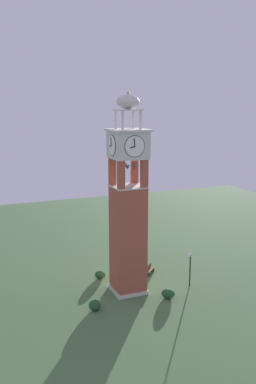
# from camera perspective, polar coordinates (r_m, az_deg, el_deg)

# --- Properties ---
(ground) EXTENTS (80.00, 80.00, 0.00)m
(ground) POSITION_cam_1_polar(r_m,az_deg,el_deg) (40.91, -0.00, -13.21)
(ground) COLOR #476B3D
(clock_tower) EXTENTS (3.35, 3.35, 18.35)m
(clock_tower) POSITION_cam_1_polar(r_m,az_deg,el_deg) (38.28, 0.00, -2.74)
(clock_tower) COLOR #9E4C38
(clock_tower) RESTS_ON ground
(park_bench) EXTENTS (1.44, 1.44, 0.95)m
(park_bench) POSITION_cam_1_polar(r_m,az_deg,el_deg) (44.48, 2.94, -10.41)
(park_bench) COLOR brown
(park_bench) RESTS_ON ground
(lamp_post) EXTENTS (0.36, 0.36, 3.42)m
(lamp_post) POSITION_cam_1_polar(r_m,az_deg,el_deg) (41.28, 8.42, -9.47)
(lamp_post) COLOR black
(lamp_post) RESTS_ON ground
(trash_bin) EXTENTS (0.52, 0.52, 0.80)m
(trash_bin) POSITION_cam_1_polar(r_m,az_deg,el_deg) (45.68, 1.96, -9.90)
(trash_bin) COLOR #2D2D33
(trash_bin) RESTS_ON ground
(shrub_near_entry) EXTENTS (1.10, 1.10, 0.78)m
(shrub_near_entry) POSITION_cam_1_polar(r_m,az_deg,el_deg) (43.48, -3.78, -11.09)
(shrub_near_entry) COLOR #234C28
(shrub_near_entry) RESTS_ON ground
(shrub_left_of_tower) EXTENTS (1.04, 1.04, 0.91)m
(shrub_left_of_tower) POSITION_cam_1_polar(r_m,az_deg,el_deg) (37.40, -4.53, -15.02)
(shrub_left_of_tower) COLOR #234C28
(shrub_left_of_tower) RESTS_ON ground
(shrub_behind_bench) EXTENTS (1.24, 1.24, 0.78)m
(shrub_behind_bench) POSITION_cam_1_polar(r_m,az_deg,el_deg) (39.66, 5.46, -13.50)
(shrub_behind_bench) COLOR #234C28
(shrub_behind_bench) RESTS_ON ground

